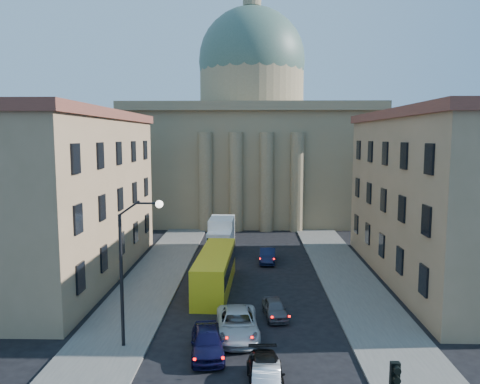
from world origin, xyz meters
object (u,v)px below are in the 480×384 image
at_px(car_right_near, 266,384).
at_px(box_truck, 221,236).
at_px(city_bus, 215,270).
at_px(street_lamp, 130,261).
at_px(car_left_near, 207,341).

height_order(car_right_near, box_truck, box_truck).
distance_m(car_right_near, city_bus, 16.27).
xyz_separation_m(city_bus, box_truck, (-0.34, 12.57, 0.04)).
distance_m(street_lamp, city_bus, 12.10).
relative_size(city_bus, box_truck, 1.68).
height_order(street_lamp, car_left_near, street_lamp).
height_order(street_lamp, city_bus, street_lamp).
bearing_deg(city_bus, box_truck, 93.65).
distance_m(street_lamp, car_left_near, 6.42).
bearing_deg(car_right_near, car_left_near, 129.27).
distance_m(car_left_near, car_right_near, 5.36).
bearing_deg(street_lamp, car_left_near, -9.56).
xyz_separation_m(car_right_near, city_bus, (-3.69, 15.82, 1.00)).
bearing_deg(car_right_near, city_bus, 105.15).
bearing_deg(car_left_near, car_right_near, -59.80).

